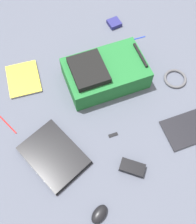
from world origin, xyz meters
The scene contains 12 objects.
ground_plane centered at (0.00, 0.00, 0.00)m, with size 3.44×3.44×0.00m, color #4C5160.
backpack centered at (-0.16, 0.13, 0.07)m, with size 0.38×0.51×0.17m.
laptop centered at (0.08, -0.35, 0.02)m, with size 0.36×0.29×0.03m.
book_blue centered at (0.35, 0.33, 0.01)m, with size 0.24×0.32×0.01m.
book_comic centered at (-0.43, -0.26, 0.01)m, with size 0.27×0.25×0.02m.
computer_mouse centered at (0.44, -0.32, 0.02)m, with size 0.06×0.10×0.04m, color black.
cable_coil centered at (0.07, 0.48, 0.01)m, with size 0.14×0.14×0.02m, color #4C4C51.
power_brick centered at (0.35, -0.06, 0.02)m, with size 0.07×0.12×0.03m, color black.
pen_black centered at (-0.22, -0.47, 0.00)m, with size 0.01×0.01×0.15m, color red.
pen_blue centered at (-0.31, 0.48, 0.00)m, with size 0.01×0.01×0.13m, color #1933B2.
earbud_pouch centered at (-0.49, 0.44, 0.01)m, with size 0.08×0.08×0.03m, color navy.
usb_stick centered at (0.15, -0.03, 0.00)m, with size 0.02×0.05×0.01m, color black.
Camera 1 is at (0.56, -0.40, 1.36)m, focal length 43.73 mm.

